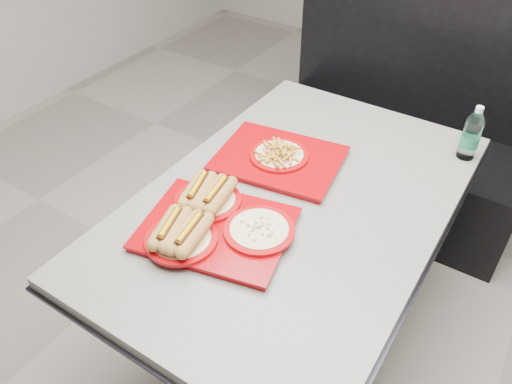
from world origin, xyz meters
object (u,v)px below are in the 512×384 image
Objects in this scene: tray_near at (211,222)px; water_bottle at (471,136)px; diner_table at (294,234)px; tray_far at (279,157)px; booth_bench at (398,134)px.

water_bottle reaches higher than tray_near.
tray_near is at bearing -117.07° from diner_table.
tray_far reaches higher than diner_table.
water_bottle is at bearing 36.02° from tray_far.
water_bottle reaches higher than diner_table.
booth_bench is 2.86× the size of tray_far.
booth_bench is at bearing 84.19° from tray_near.
tray_far is 2.32× the size of water_bottle.
tray_near is (-0.14, -1.37, 0.38)m from booth_bench.
water_bottle is at bearing -54.61° from booth_bench.
tray_near is 0.97m from water_bottle.
tray_near reaches higher than tray_far.
tray_far is at bearing -143.98° from water_bottle.
booth_bench reaches higher than tray_far.
water_bottle is (0.54, 0.81, 0.05)m from tray_near.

